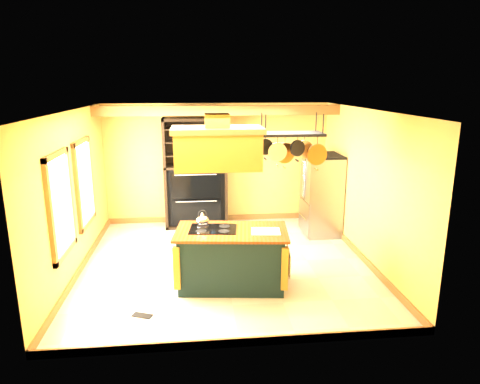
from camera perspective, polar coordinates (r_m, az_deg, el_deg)
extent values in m
plane|color=beige|center=(7.74, -1.93, -9.52)|extent=(5.00, 5.00, 0.00)
plane|color=white|center=(7.09, -2.11, 10.85)|extent=(5.00, 5.00, 0.00)
cube|color=gold|center=(9.74, -3.03, 3.80)|extent=(5.00, 0.02, 2.70)
cube|color=gold|center=(4.92, 0.00, -6.90)|extent=(5.00, 0.02, 2.70)
cube|color=gold|center=(7.56, -21.28, -0.28)|extent=(0.02, 5.00, 2.70)
cube|color=gold|center=(7.87, 16.47, 0.66)|extent=(0.02, 5.00, 2.70)
cube|color=#9A602F|center=(8.79, -2.86, 10.81)|extent=(5.00, 0.15, 0.20)
cube|color=#9A602F|center=(6.80, -22.79, -1.56)|extent=(0.06, 1.06, 1.56)
cube|color=white|center=(6.79, -22.58, -1.56)|extent=(0.02, 0.85, 1.34)
cube|color=#9A602F|center=(8.11, -20.03, 1.14)|extent=(0.06, 1.06, 1.56)
cube|color=white|center=(8.10, -19.86, 1.14)|extent=(0.02, 0.85, 1.34)
cube|color=black|center=(6.81, -1.13, -8.95)|extent=(1.68, 1.04, 0.88)
cube|color=maroon|center=(6.64, -1.15, -5.30)|extent=(1.83, 1.15, 0.04)
cube|color=black|center=(6.69, -3.61, -4.93)|extent=(0.77, 0.58, 0.01)
ellipsoid|color=silver|center=(6.78, -5.01, -3.77)|extent=(0.20, 0.20, 0.16)
cube|color=white|center=(6.56, 3.46, -5.29)|extent=(0.47, 0.38, 0.02)
cube|color=#B27A2C|center=(6.31, -3.02, 5.52)|extent=(1.25, 0.68, 0.53)
cube|color=#9A602F|center=(6.27, -3.06, 8.27)|extent=(1.33, 0.75, 0.08)
cube|color=#B27A2C|center=(6.26, -3.07, 9.14)|extent=(0.35, 0.35, 0.27)
cube|color=black|center=(6.43, 6.88, 7.70)|extent=(0.93, 0.47, 0.04)
cylinder|color=black|center=(6.15, 3.44, 8.89)|extent=(0.02, 0.02, 0.30)
cylinder|color=black|center=(6.70, 10.11, 9.14)|extent=(0.02, 0.02, 0.30)
cylinder|color=black|center=(6.48, 3.40, 6.04)|extent=(0.24, 0.03, 0.24)
cylinder|color=silver|center=(6.33, 5.01, 5.35)|extent=(0.28, 0.03, 0.28)
cylinder|color=#BE752F|center=(6.54, 5.98, 5.19)|extent=(0.32, 0.03, 0.32)
cylinder|color=black|center=(6.38, 7.66, 5.81)|extent=(0.24, 0.03, 0.24)
cylinder|color=silver|center=(6.60, 8.54, 5.63)|extent=(0.28, 0.03, 0.28)
cylinder|color=#BE752F|center=(6.47, 10.21, 4.94)|extent=(0.32, 0.03, 0.32)
cube|color=gray|center=(9.14, 10.85, -0.47)|extent=(0.69, 0.85, 1.66)
cube|color=gray|center=(8.76, 9.09, 1.43)|extent=(0.03, 0.41, 0.90)
cube|color=gray|center=(9.16, 8.41, 2.02)|extent=(0.03, 0.41, 0.90)
cube|color=gray|center=(9.17, 8.55, -3.24)|extent=(0.03, 0.82, 0.70)
cube|color=black|center=(9.38, 10.62, -5.21)|extent=(0.66, 0.81, 0.06)
cube|color=black|center=(9.70, -5.93, 2.84)|extent=(1.36, 0.06, 2.41)
cube|color=black|center=(9.48, -9.88, 2.42)|extent=(0.06, 0.58, 2.41)
cube|color=black|center=(9.47, -1.98, 2.63)|extent=(0.06, 0.58, 2.41)
cube|color=black|center=(9.42, -5.95, 3.47)|extent=(1.36, 0.58, 0.05)
cube|color=black|center=(9.59, -5.85, -0.32)|extent=(1.24, 0.48, 1.30)
cube|color=black|center=(9.20, -5.89, 0.86)|extent=(1.06, 0.04, 0.58)
cube|color=black|center=(9.35, -5.80, -2.58)|extent=(1.06, 0.04, 0.52)
cube|color=black|center=(9.37, -6.00, 5.04)|extent=(1.24, 0.52, 0.02)
cube|color=black|center=(9.33, -6.04, 6.76)|extent=(1.24, 0.52, 0.02)
cube|color=black|center=(9.30, -6.09, 8.42)|extent=(1.24, 0.52, 0.03)
cylinder|color=white|center=(9.32, -8.07, 5.24)|extent=(0.22, 0.22, 0.07)
cylinder|color=teal|center=(9.28, -3.77, 7.38)|extent=(0.10, 0.10, 0.17)
cube|color=black|center=(6.31, -12.90, -15.75)|extent=(0.30, 0.22, 0.01)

